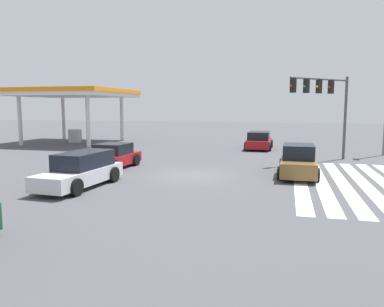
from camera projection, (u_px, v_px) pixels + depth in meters
The scene contains 8 objects.
ground_plane at pixel (192, 176), 19.42m from camera, with size 136.91×136.91×0.00m, color #47474C.
crosswalk_markings at pixel (353, 183), 17.52m from camera, with size 12.39×5.35×0.01m.
traffic_signal_mast at pixel (325, 97), 23.94m from camera, with size 3.81×3.81×5.53m.
car_0 at pixel (81, 170), 16.64m from camera, with size 4.90×2.15×1.54m.
car_2 at pixel (111, 157), 21.71m from camera, with size 4.45×2.35×1.42m.
car_3 at pixel (298, 161), 19.35m from camera, with size 4.86×2.02×1.63m.
car_5 at pixel (259, 141), 31.54m from camera, with size 4.71×2.17×1.48m.
gas_station_canopy at pixel (73, 94), 36.64m from camera, with size 10.15×10.15×5.24m.
Camera 1 is at (-18.54, -4.71, 3.55)m, focal length 35.00 mm.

